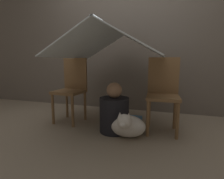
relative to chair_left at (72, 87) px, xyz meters
The scene contains 8 objects.
ground_plane 0.83m from the chair_left, 26.71° to the right, with size 8.80×8.80×0.00m, color gray.
wall_back 1.28m from the chair_left, 53.83° to the left, with size 7.00×0.05×2.50m.
chair_left is the anchor object (origin of this frame).
chair_right 1.21m from the chair_left, ahead, with size 0.38×0.38×0.87m.
sheet_canopy 0.84m from the chair_left, ahead, with size 1.23×1.19×0.35m.
person_front 0.75m from the chair_left, 17.17° to the right, with size 0.34×0.34×0.59m.
dog 0.98m from the chair_left, 20.99° to the right, with size 0.40×0.38×0.32m.
floor_cushion 0.86m from the chair_left, ahead, with size 0.42×0.34×0.10m.
Camera 1 is at (0.64, -1.80, 0.82)m, focal length 28.00 mm.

